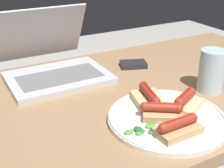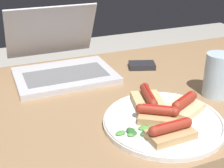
{
  "view_description": "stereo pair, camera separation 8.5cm",
  "coord_description": "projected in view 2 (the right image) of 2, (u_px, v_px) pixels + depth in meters",
  "views": [
    {
      "loc": [
        -0.47,
        -0.72,
        1.16
      ],
      "look_at": [
        -0.09,
        -0.05,
        0.81
      ],
      "focal_mm": 50.0,
      "sensor_mm": 36.0,
      "label": 1
    },
    {
      "loc": [
        -0.39,
        -0.76,
        1.16
      ],
      "look_at": [
        -0.09,
        -0.05,
        0.81
      ],
      "focal_mm": 50.0,
      "sensor_mm": 36.0,
      "label": 2
    }
  ],
  "objects": [
    {
      "name": "salad_pile",
      "position": [
        135.0,
        132.0,
        0.72
      ],
      "size": [
        0.09,
        0.05,
        0.01
      ],
      "color": "#387A33",
      "rests_on": "plate"
    },
    {
      "name": "plate",
      "position": [
        163.0,
        121.0,
        0.77
      ],
      "size": [
        0.3,
        0.3,
        0.02
      ],
      "color": "white",
      "rests_on": "desk"
    },
    {
      "name": "drinking_glass",
      "position": [
        218.0,
        75.0,
        0.9
      ],
      "size": [
        0.08,
        0.08,
        0.13
      ],
      "color": "silver",
      "rests_on": "desk"
    },
    {
      "name": "sausage_toast_extra",
      "position": [
        148.0,
        100.0,
        0.83
      ],
      "size": [
        0.1,
        0.12,
        0.05
      ],
      "rotation": [
        0.0,
        0.0,
        1.32
      ],
      "color": "tan",
      "rests_on": "plate"
    },
    {
      "name": "desk",
      "position": [
        133.0,
        114.0,
        0.98
      ],
      "size": [
        1.4,
        0.72,
        0.75
      ],
      "color": "#93704C",
      "rests_on": "ground_plane"
    },
    {
      "name": "laptop",
      "position": [
        61.0,
        62.0,
        1.06
      ],
      "size": [
        0.32,
        0.34,
        0.21
      ],
      "color": "#B7B7BC",
      "rests_on": "desk"
    },
    {
      "name": "sausage_toast_middle",
      "position": [
        184.0,
        105.0,
        0.8
      ],
      "size": [
        0.12,
        0.11,
        0.05
      ],
      "rotation": [
        0.0,
        0.0,
        3.6
      ],
      "color": "#D6B784",
      "rests_on": "plate"
    },
    {
      "name": "external_drive",
      "position": [
        142.0,
        65.0,
        1.11
      ],
      "size": [
        0.11,
        0.09,
        0.02
      ],
      "rotation": [
        0.0,
        0.0,
        -0.35
      ],
      "color": "#232328",
      "rests_on": "desk"
    },
    {
      "name": "sausage_toast_right",
      "position": [
        171.0,
        131.0,
        0.69
      ],
      "size": [
        0.12,
        0.06,
        0.04
      ],
      "rotation": [
        0.0,
        0.0,
        3.17
      ],
      "color": "tan",
      "rests_on": "plate"
    },
    {
      "name": "sausage_toast_left",
      "position": [
        158.0,
        114.0,
        0.76
      ],
      "size": [
        0.11,
        0.1,
        0.04
      ],
      "rotation": [
        0.0,
        0.0,
        2.55
      ],
      "color": "tan",
      "rests_on": "plate"
    }
  ]
}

